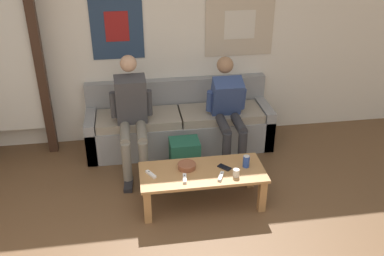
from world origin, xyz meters
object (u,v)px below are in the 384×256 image
at_px(game_controller_far_center, 151,174).
at_px(backpack, 185,159).
at_px(coffee_table, 202,177).
at_px(drink_can_blue, 246,161).
at_px(cell_phone, 224,167).
at_px(game_controller_near_left, 221,176).
at_px(pillar_candle, 236,173).
at_px(ceramic_bowl, 187,166).
at_px(person_seated_teen, 228,107).
at_px(person_seated_adult, 132,112).
at_px(game_controller_near_right, 185,178).
at_px(couch, 179,125).

bearing_deg(game_controller_far_center, backpack, 53.23).
bearing_deg(game_controller_far_center, coffee_table, -0.61).
bearing_deg(game_controller_far_center, drink_can_blue, 0.56).
height_order(drink_can_blue, game_controller_far_center, drink_can_blue).
bearing_deg(cell_phone, game_controller_near_left, -113.87).
relative_size(pillar_candle, drink_can_blue, 0.72).
bearing_deg(ceramic_bowl, cell_phone, -7.58).
distance_m(person_seated_teen, pillar_candle, 1.06).
relative_size(person_seated_adult, game_controller_near_right, 8.61).
height_order(couch, coffee_table, couch).
bearing_deg(backpack, person_seated_teen, 31.58).
bearing_deg(game_controller_near_right, pillar_candle, -2.46).
bearing_deg(coffee_table, drink_can_blue, 1.88).
xyz_separation_m(ceramic_bowl, cell_phone, (0.37, -0.05, -0.03)).
relative_size(backpack, game_controller_far_center, 2.97).
relative_size(drink_can_blue, game_controller_far_center, 0.87).
height_order(backpack, game_controller_far_center, backpack).
relative_size(ceramic_bowl, cell_phone, 1.26).
distance_m(person_seated_adult, pillar_candle, 1.39).
distance_m(pillar_candle, game_controller_far_center, 0.82).
bearing_deg(coffee_table, game_controller_near_left, -40.14).
distance_m(game_controller_near_right, game_controller_far_center, 0.34).
height_order(couch, person_seated_teen, person_seated_teen).
distance_m(couch, cell_phone, 1.22).
relative_size(couch, coffee_table, 1.82).
relative_size(backpack, cell_phone, 2.89).
height_order(coffee_table, person_seated_teen, person_seated_teen).
bearing_deg(cell_phone, coffee_table, -173.23).
xyz_separation_m(person_seated_adult, backpack, (0.54, -0.30, -0.47)).
bearing_deg(couch, person_seated_teen, -31.00).
bearing_deg(person_seated_adult, game_controller_near_right, -64.60).
bearing_deg(person_seated_adult, backpack, -28.55).
xyz_separation_m(couch, game_controller_near_left, (0.23, -1.34, 0.11)).
xyz_separation_m(person_seated_adult, pillar_candle, (0.95, -0.98, -0.26)).
xyz_separation_m(backpack, pillar_candle, (0.41, -0.68, 0.22)).
bearing_deg(game_controller_near_right, game_controller_near_left, -2.94).
bearing_deg(cell_phone, backpack, 122.28).
xyz_separation_m(game_controller_near_left, game_controller_far_center, (-0.66, 0.14, 0.00)).
relative_size(person_seated_teen, game_controller_far_center, 8.16).
bearing_deg(coffee_table, pillar_candle, -23.97).
bearing_deg(drink_can_blue, pillar_candle, -132.70).
bearing_deg(coffee_table, backpack, 100.43).
distance_m(couch, coffee_table, 1.21).
bearing_deg(pillar_candle, game_controller_near_left, 178.68).
relative_size(person_seated_teen, backpack, 2.75).
relative_size(pillar_candle, game_controller_near_left, 0.61).
bearing_deg(drink_can_blue, backpack, 135.69).
distance_m(backpack, drink_can_blue, 0.80).
distance_m(game_controller_near_left, game_controller_far_center, 0.68).
height_order(couch, person_seated_adult, person_seated_adult).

